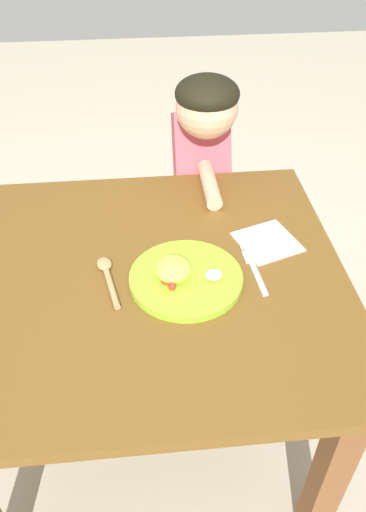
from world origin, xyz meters
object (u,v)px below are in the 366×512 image
Objects in this scene: spoon at (108,276)px; person at (200,191)px; plate at (184,277)px; fork at (254,267)px.

spoon is 0.64m from person.
plate reaches higher than fork.
spoon is at bearing 61.42° from person.
person is (0.30, 0.55, -0.13)m from spoon.
fork is (0.18, 0.03, -0.01)m from plate.
plate is at bearing -110.75° from spoon.
fork is 0.21× the size of person.
plate is at bearing 78.50° from person.
plate is 0.18m from fork.
spoon is at bearing 85.55° from fork.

